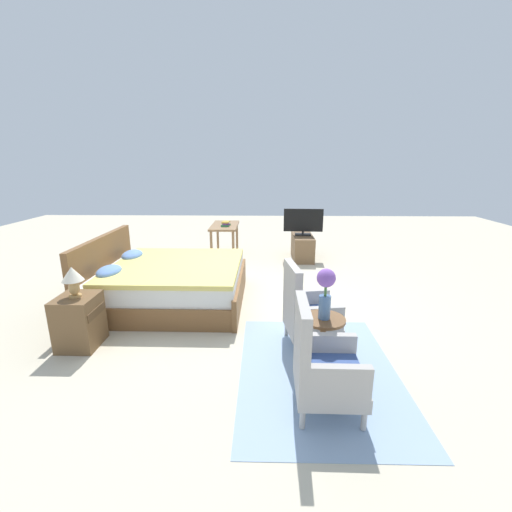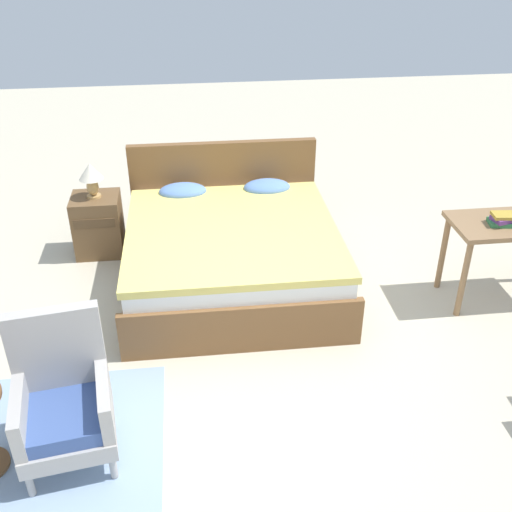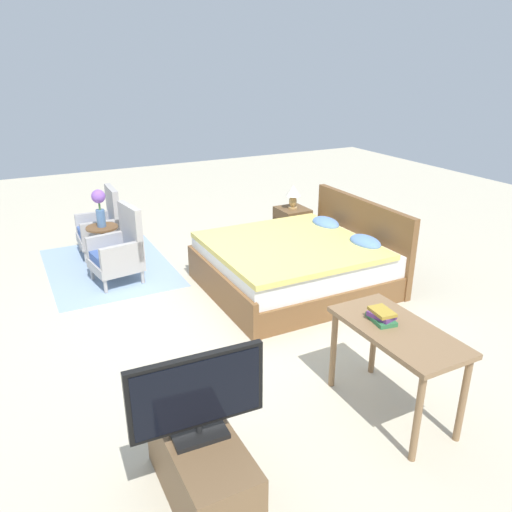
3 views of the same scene
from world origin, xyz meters
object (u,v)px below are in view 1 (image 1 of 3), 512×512
Objects in this scene: armchair_by_window_right at (307,313)px; tv_flatscreen at (303,222)px; book_stack at (226,224)px; bed at (169,283)px; flower_vase at (326,288)px; side_table at (323,338)px; nightstand at (79,321)px; tv_stand at (302,247)px; table_lamp at (73,277)px; armchair_by_window_left at (323,367)px; vanity_desk at (225,230)px.

tv_flatscreen reaches higher than armchair_by_window_right.
tv_flatscreen is at bearing -80.41° from book_stack.
bed is 4.18× the size of flower_vase.
flower_vase reaches higher than armchair_by_window_right.
nightstand is at bearing 80.36° from side_table.
flower_vase is 2.65m from nightstand.
armchair_by_window_right is 1.60× the size of nightstand.
tv_stand is 1.20× the size of tv_flatscreen.
book_stack reaches higher than side_table.
nightstand is 0.60× the size of tv_stand.
tv_flatscreen is at bearing -38.04° from nightstand.
table_lamp reaches higher than nightstand.
armchair_by_window_left is 0.96× the size of tv_stand.
book_stack is at bearing 99.51° from tv_stand.
book_stack is (3.75, 1.31, -0.09)m from flower_vase.
nightstand is (-0.07, 2.47, -0.09)m from armchair_by_window_right.
side_table is 0.98× the size of nightstand.
flower_vase reaches higher than table_lamp.
armchair_by_window_left is at bearing 170.28° from flower_vase.
tv_flatscreen is 0.77× the size of vanity_desk.
tv_flatscreen is (4.02, -0.25, -0.08)m from flower_vase.
armchair_by_window_left is 4.54m from tv_stand.
vanity_desk is at bearing 94.40° from tv_flatscreen.
vanity_desk reaches higher than tv_stand.
nightstand is at bearing 69.08° from armchair_by_window_left.
nightstand is 1.74× the size of table_lamp.
armchair_by_window_left is 1.00× the size of armchair_by_window_right.
nightstand is 0.50m from table_lamp.
armchair_by_window_right is 3.53m from tv_stand.
flower_vase is (0.00, 0.00, 0.50)m from side_table.
nightstand is at bearing 91.57° from armchair_by_window_right.
side_table is 2.27× the size of book_stack.
bed is 2.17× the size of armchair_by_window_left.
flower_vase is at bearing -130.80° from bed.
armchair_by_window_left is 0.52m from side_table.
flower_vase is at bearing -170.20° from armchair_by_window_right.
nightstand is (0.43, 2.56, -0.57)m from flower_vase.
armchair_by_window_right is 1.93× the size of flower_vase.
flower_vase reaches higher than bed.
flower_vase is 0.83× the size of nightstand.
bed is at bearing 166.17° from vanity_desk.
bed is 3.54× the size of side_table.
armchair_by_window_left is at bearing 175.76° from tv_stand.
vanity_desk is (3.89, 1.35, -0.24)m from flower_vase.
armchair_by_window_right is at bearing 9.80° from flower_vase.
side_table is at bearing -160.79° from book_stack.
vanity_desk is 4.20× the size of book_stack.
nightstand reaches higher than tv_stand.
bed is at bearing 137.83° from tv_flatscreen.
book_stack is (-0.26, 1.56, 0.52)m from tv_stand.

